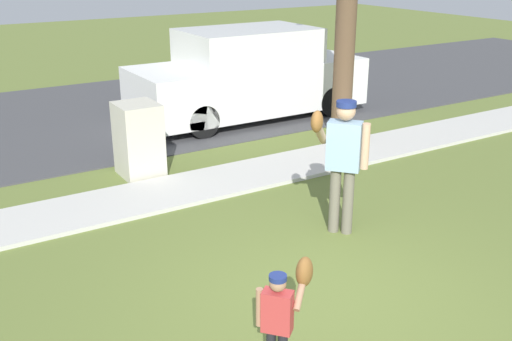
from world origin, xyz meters
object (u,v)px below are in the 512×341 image
(person_child, at_px, (284,307))
(parked_van_white, at_px, (248,76))
(person_adult, at_px, (342,153))
(baseball, at_px, (270,319))
(utility_cabinet, at_px, (139,140))

(person_child, distance_m, parked_van_white, 8.47)
(person_adult, distance_m, person_child, 2.94)
(baseball, bearing_deg, person_child, -114.73)
(person_adult, bearing_deg, utility_cabinet, -108.53)
(person_adult, distance_m, parked_van_white, 5.81)
(parked_van_white, bearing_deg, baseball, 60.53)
(person_child, xyz_separation_m, parked_van_white, (4.11, 7.41, 0.21))
(person_adult, xyz_separation_m, person_child, (-2.17, -1.94, -0.38))
(person_child, bearing_deg, utility_cabinet, 40.70)
(baseball, distance_m, parked_van_white, 7.72)
(person_adult, bearing_deg, parked_van_white, -150.25)
(person_adult, xyz_separation_m, parked_van_white, (1.94, 5.47, -0.18))
(parked_van_white, bearing_deg, utility_cabinet, 32.48)
(utility_cabinet, xyz_separation_m, parked_van_white, (3.31, 2.11, 0.31))
(utility_cabinet, relative_size, parked_van_white, 0.24)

